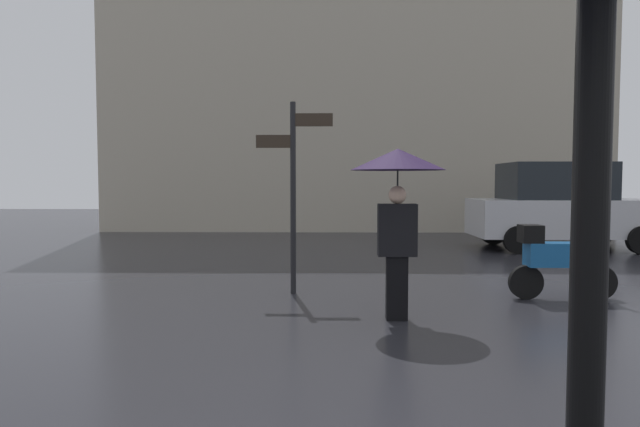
% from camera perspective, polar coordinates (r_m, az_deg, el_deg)
% --- Properties ---
extents(pedestrian_with_umbrella, '(1.08, 1.08, 1.97)m').
position_cam_1_polar(pedestrian_with_umbrella, '(6.30, 8.07, 3.50)').
color(pedestrian_with_umbrella, black).
rests_on(pedestrian_with_umbrella, ground).
extents(parked_scooter, '(1.45, 0.32, 1.23)m').
position_cam_1_polar(parked_scooter, '(8.10, 23.65, -4.29)').
color(parked_scooter, black).
rests_on(parked_scooter, ground).
extents(parked_car_left, '(4.17, 2.01, 2.05)m').
position_cam_1_polar(parked_car_left, '(14.17, 23.65, 0.69)').
color(parked_car_left, silver).
rests_on(parked_car_left, ground).
extents(street_signpost, '(1.08, 0.08, 2.71)m').
position_cam_1_polar(street_signpost, '(7.75, -2.77, 3.76)').
color(street_signpost, black).
rests_on(street_signpost, ground).
extents(building_block, '(16.33, 3.05, 13.13)m').
position_cam_1_polar(building_block, '(19.47, 3.55, 18.07)').
color(building_block, '#B2A893').
rests_on(building_block, ground).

